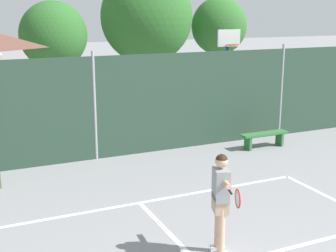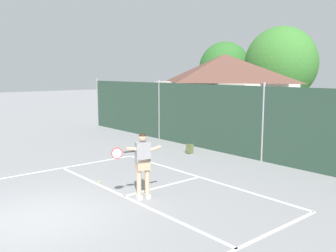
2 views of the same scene
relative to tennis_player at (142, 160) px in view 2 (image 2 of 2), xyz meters
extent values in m
plane|color=gray|center=(-0.47, -2.80, -1.11)|extent=(120.00, 120.00, 0.00)
cube|color=white|center=(-0.47, 2.70, -1.11)|extent=(8.20, 0.10, 0.01)
cube|color=white|center=(-0.47, -0.33, -1.11)|extent=(8.20, 0.10, 0.01)
cube|color=white|center=(-0.47, 1.16, -1.11)|extent=(0.10, 2.97, 0.01)
cube|color=#284233|center=(-0.47, 6.20, 0.37)|extent=(26.00, 0.05, 2.97)
cylinder|color=#99999E|center=(-13.47, 6.20, 0.45)|extent=(0.09, 0.09, 3.12)
cylinder|color=#99999E|center=(-6.97, 6.20, 0.45)|extent=(0.09, 0.09, 3.12)
cylinder|color=#99999E|center=(-0.47, 6.20, 0.45)|extent=(0.09, 0.09, 3.12)
cube|color=silver|center=(-6.05, 10.21, 0.37)|extent=(6.74, 4.81, 2.95)
pyramid|color=brown|center=(-6.05, 10.21, 2.63)|extent=(7.28, 5.20, 1.58)
cylinder|color=brown|center=(-12.07, 17.10, -0.13)|extent=(0.36, 0.36, 1.96)
ellipsoid|color=#2D6628|center=(-12.07, 17.10, 2.69)|extent=(4.33, 3.90, 4.33)
cylinder|color=brown|center=(-6.88, 17.10, -0.16)|extent=(0.36, 0.36, 1.90)
ellipsoid|color=#38752D|center=(-6.88, 17.10, 2.99)|extent=(5.19, 4.67, 5.19)
cube|color=silver|center=(0.04, 0.13, -1.06)|extent=(0.28, 0.20, 0.10)
cube|color=silver|center=(-0.04, -0.10, -1.06)|extent=(0.28, 0.20, 0.10)
cylinder|color=tan|center=(0.04, 0.13, -0.60)|extent=(0.13, 0.13, 0.82)
cylinder|color=tan|center=(-0.04, -0.10, -0.60)|extent=(0.13, 0.13, 0.82)
cube|color=tan|center=(0.00, 0.01, -0.13)|extent=(0.34, 0.42, 0.32)
cube|color=gray|center=(0.00, 0.01, 0.21)|extent=(0.35, 0.46, 0.56)
sphere|color=tan|center=(0.00, 0.01, 0.62)|extent=(0.22, 0.22, 0.22)
sphere|color=black|center=(0.00, 0.01, 0.64)|extent=(0.21, 0.21, 0.21)
cylinder|color=tan|center=(-0.04, -0.18, 0.31)|extent=(0.26, 0.56, 0.17)
cylinder|color=tan|center=(0.09, 0.28, 0.26)|extent=(0.25, 0.51, 0.22)
cylinder|color=black|center=(-0.08, -0.38, 0.26)|extent=(0.13, 0.30, 0.04)
torus|color=red|center=(-0.14, -0.73, 0.26)|extent=(0.12, 0.30, 0.30)
cylinder|color=silver|center=(-0.14, -0.73, 0.26)|extent=(0.09, 0.25, 0.26)
sphere|color=#CCE033|center=(-2.06, -0.21, -1.08)|extent=(0.07, 0.07, 0.07)
cube|color=#566038|center=(-3.35, 4.98, -0.91)|extent=(0.29, 0.19, 0.40)
cube|color=#566038|center=(-3.35, 4.86, -0.99)|extent=(0.23, 0.07, 0.18)
torus|color=black|center=(-3.35, 4.98, -0.69)|extent=(0.09, 0.02, 0.09)
camera|label=1|loc=(-3.84, -6.31, 3.06)|focal=49.30mm
camera|label=2|loc=(8.00, -5.81, 2.38)|focal=39.15mm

